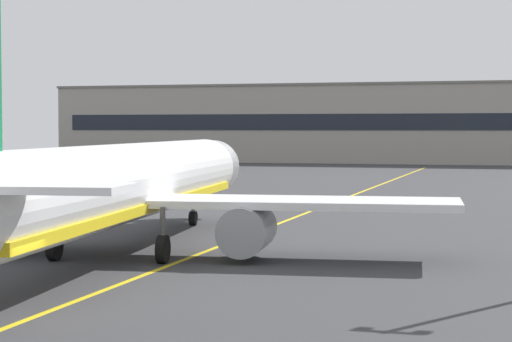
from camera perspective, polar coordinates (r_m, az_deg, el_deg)
name	(u,v)px	position (r m, az deg, el deg)	size (l,w,h in m)	color
ground_plane	(24,321)	(31.30, -13.88, -8.81)	(400.00, 400.00, 0.00)	#353538
taxiway_centreline	(271,226)	(58.91, 0.93, -3.37)	(0.30, 180.00, 0.01)	yellow
airliner_foreground	(120,186)	(45.35, -8.22, -0.93)	(32.34, 41.50, 11.65)	white
safety_cone_by_nose_gear	(243,221)	(59.88, -0.76, -3.03)	(0.44, 0.44, 0.55)	orange
terminal_building	(459,123)	(164.62, 12.20, 2.85)	(146.02, 12.40, 13.87)	#9E998E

